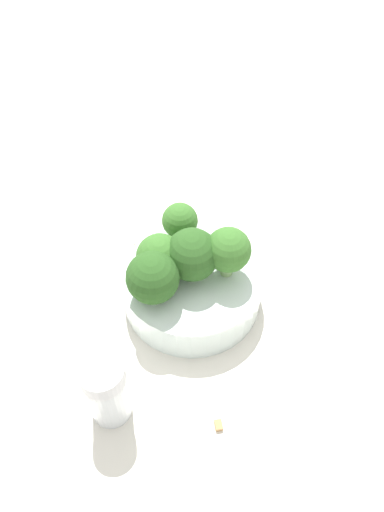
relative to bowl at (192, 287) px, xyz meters
The scene contains 10 objects.
ground_plane 0.02m from the bowl, ahead, with size 3.00×3.00×0.00m, color silver.
bowl is the anchor object (origin of this frame).
broccoli_floret_0 0.05m from the bowl, 164.31° to the right, with size 0.06×0.06×0.06m.
broccoli_floret_1 0.07m from the bowl, 110.28° to the right, with size 0.05×0.05×0.06m.
broccoli_floret_2 0.07m from the bowl, 38.18° to the left, with size 0.05×0.05×0.06m.
broccoli_floret_3 0.06m from the bowl, 147.95° to the right, with size 0.05×0.05×0.05m.
broccoli_floret_4 0.07m from the bowl, 138.92° to the left, with size 0.04×0.04×0.05m.
pepper_shaker 0.15m from the bowl, 86.04° to the right, with size 0.04×0.04×0.08m.
almond_crumb_0 0.15m from the bowl, 45.94° to the right, with size 0.01×0.01×0.01m, color #AD7F4C.
almond_crumb_1 0.10m from the bowl, 165.88° to the left, with size 0.01×0.00×0.01m, color #AD7F4C.
Camera 1 is at (0.18, -0.27, 0.46)m, focal length 35.00 mm.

